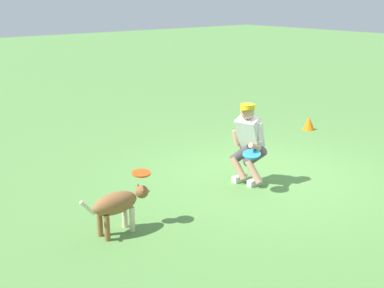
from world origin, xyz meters
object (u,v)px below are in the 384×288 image
at_px(frisbee_flying, 141,173).
at_px(training_cone, 309,123).
at_px(person, 248,141).
at_px(frisbee_held, 252,154).
at_px(dog, 119,204).

bearing_deg(frisbee_flying, training_cone, -163.59).
relative_size(person, training_cone, 4.39).
bearing_deg(training_cone, frisbee_flying, 16.41).
bearing_deg(frisbee_held, training_cone, -154.33).
relative_size(person, frisbee_flying, 5.37).
height_order(person, frisbee_flying, person).
height_order(dog, training_cone, dog).
xyz_separation_m(frisbee_flying, frisbee_held, (-1.87, 0.13, -0.10)).
xyz_separation_m(person, frisbee_flying, (2.11, 0.18, 0.01)).
xyz_separation_m(dog, frisbee_held, (-2.23, 0.12, 0.22)).
relative_size(dog, frisbee_flying, 4.29).
xyz_separation_m(frisbee_held, training_cone, (-3.64, -1.75, -0.46)).
bearing_deg(frisbee_flying, dog, 1.32).
relative_size(frisbee_flying, training_cone, 0.82).
height_order(person, training_cone, person).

